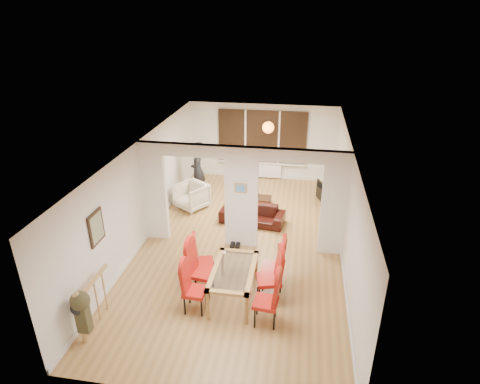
% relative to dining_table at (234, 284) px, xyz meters
% --- Properties ---
extents(floor, '(5.00, 9.00, 0.01)m').
position_rel_dining_table_xyz_m(floor, '(-0.18, 2.09, -0.35)').
color(floor, '#A17740').
rests_on(floor, ground).
extents(room_walls, '(5.00, 9.00, 2.60)m').
position_rel_dining_table_xyz_m(room_walls, '(-0.18, 2.09, 0.95)').
color(room_walls, silver).
rests_on(room_walls, floor).
extents(divider_wall, '(5.00, 0.18, 2.60)m').
position_rel_dining_table_xyz_m(divider_wall, '(-0.18, 2.09, 0.95)').
color(divider_wall, white).
rests_on(divider_wall, floor).
extents(bay_window_blinds, '(3.00, 0.08, 1.80)m').
position_rel_dining_table_xyz_m(bay_window_blinds, '(-0.18, 6.53, 1.15)').
color(bay_window_blinds, black).
rests_on(bay_window_blinds, room_walls).
extents(radiator, '(1.40, 0.08, 0.50)m').
position_rel_dining_table_xyz_m(radiator, '(-0.18, 6.49, -0.05)').
color(radiator, white).
rests_on(radiator, floor).
extents(pendant_light, '(0.36, 0.36, 0.36)m').
position_rel_dining_table_xyz_m(pendant_light, '(0.12, 5.39, 1.80)').
color(pendant_light, orange).
rests_on(pendant_light, room_walls).
extents(stair_newel, '(0.40, 1.20, 1.10)m').
position_rel_dining_table_xyz_m(stair_newel, '(-2.43, -1.11, 0.20)').
color(stair_newel, tan).
rests_on(stair_newel, floor).
extents(wall_poster, '(0.04, 0.52, 0.67)m').
position_rel_dining_table_xyz_m(wall_poster, '(-2.65, -0.31, 1.25)').
color(wall_poster, gray).
rests_on(wall_poster, room_walls).
extents(pillar_photo, '(0.30, 0.03, 0.25)m').
position_rel_dining_table_xyz_m(pillar_photo, '(-0.18, 2.00, 1.25)').
color(pillar_photo, '#4C8CD8').
rests_on(pillar_photo, divider_wall).
extents(dining_table, '(0.85, 1.51, 0.71)m').
position_rel_dining_table_xyz_m(dining_table, '(0.00, 0.00, 0.00)').
color(dining_table, olive).
rests_on(dining_table, floor).
extents(dining_chair_la, '(0.44, 0.44, 1.05)m').
position_rel_dining_table_xyz_m(dining_chair_la, '(-0.68, -0.47, 0.17)').
color(dining_chair_la, '#A41710').
rests_on(dining_chair_la, floor).
extents(dining_chair_lb, '(0.53, 0.53, 1.16)m').
position_rel_dining_table_xyz_m(dining_chair_lb, '(-0.69, 0.08, 0.23)').
color(dining_chair_lb, '#A41710').
rests_on(dining_chair_lb, floor).
extents(dining_chair_lc, '(0.50, 0.50, 1.02)m').
position_rel_dining_table_xyz_m(dining_chair_lc, '(-0.75, 0.53, 0.16)').
color(dining_chair_lc, '#A41710').
rests_on(dining_chair_lc, floor).
extents(dining_chair_ra, '(0.48, 0.48, 1.10)m').
position_rel_dining_table_xyz_m(dining_chair_ra, '(0.72, -0.60, 0.20)').
color(dining_chair_ra, '#A41710').
rests_on(dining_chair_ra, floor).
extents(dining_chair_rb, '(0.57, 0.57, 1.18)m').
position_rel_dining_table_xyz_m(dining_chair_rb, '(0.71, 0.06, 0.23)').
color(dining_chair_rb, '#A41710').
rests_on(dining_chair_rb, floor).
extents(dining_chair_rc, '(0.48, 0.48, 1.14)m').
position_rel_dining_table_xyz_m(dining_chair_rc, '(0.76, 0.50, 0.22)').
color(dining_chair_rc, '#A41710').
rests_on(dining_chair_rc, floor).
extents(sofa, '(1.84, 0.91, 0.52)m').
position_rel_dining_table_xyz_m(sofa, '(-0.06, 3.25, -0.10)').
color(sofa, black).
rests_on(sofa, floor).
extents(armchair, '(1.15, 1.15, 0.77)m').
position_rel_dining_table_xyz_m(armchair, '(-1.97, 3.87, 0.03)').
color(armchair, beige).
rests_on(armchair, floor).
extents(person, '(0.70, 0.52, 1.76)m').
position_rel_dining_table_xyz_m(person, '(-1.99, 4.78, 0.53)').
color(person, black).
rests_on(person, floor).
extents(television, '(1.01, 0.47, 0.59)m').
position_rel_dining_table_xyz_m(television, '(1.82, 4.81, -0.06)').
color(television, black).
rests_on(television, floor).
extents(coffee_table, '(0.95, 0.50, 0.22)m').
position_rel_dining_table_xyz_m(coffee_table, '(-0.11, 4.45, -0.25)').
color(coffee_table, black).
rests_on(coffee_table, floor).
extents(bottle, '(0.07, 0.07, 0.28)m').
position_rel_dining_table_xyz_m(bottle, '(-0.14, 4.56, 0.00)').
color(bottle, '#143F19').
rests_on(bottle, coffee_table).
extents(bowl, '(0.23, 0.23, 0.06)m').
position_rel_dining_table_xyz_m(bowl, '(-0.13, 4.57, -0.11)').
color(bowl, black).
rests_on(bowl, coffee_table).
extents(shoes, '(0.23, 0.25, 0.10)m').
position_rel_dining_table_xyz_m(shoes, '(-0.30, 1.88, -0.30)').
color(shoes, black).
rests_on(shoes, floor).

